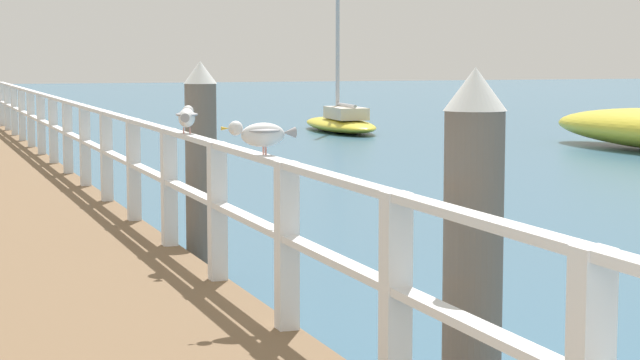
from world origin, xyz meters
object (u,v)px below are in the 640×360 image
Objects in this scene: dock_piling_near at (473,272)px; seagull_background at (187,117)px; seagull_foreground at (262,133)px; boat_0 at (341,121)px; dock_piling_far at (201,168)px.

dock_piling_near is 4.10× the size of seagull_background.
seagull_foreground is 2.07m from seagull_background.
seagull_foreground is at bearing -73.68° from seagull_background.
seagull_background is 20.76m from boat_0.
dock_piling_near is at bearing -105.17° from boat_0.
dock_piling_near is 24.48m from boat_0.
dock_piling_far is 19.59m from boat_0.
dock_piling_near reaches higher than seagull_background.
boat_0 is at bearing 65.68° from dock_piling_far.
seagull_background is at bearing 95.17° from dock_piling_near.
seagull_foreground is 1.01× the size of seagull_background.
seagull_foreground is (-0.39, -3.15, 0.52)m from dock_piling_far.
dock_piling_far is at bearing -110.24° from boat_0.
seagull_background is at bearing -109.96° from boat_0.
dock_piling_near is at bearing -68.21° from seagull_background.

